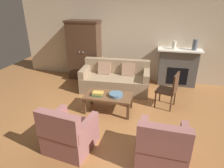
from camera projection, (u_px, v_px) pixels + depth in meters
ground_plane at (110, 118)px, 4.46m from camera, size 9.60×9.60×0.00m
back_wall at (129, 36)px, 6.16m from camera, size 7.20×0.10×2.80m
fireplace at (178, 67)px, 5.95m from camera, size 1.26×0.48×1.12m
armoire at (84, 50)px, 6.35m from camera, size 1.06×0.57×1.87m
couch at (115, 80)px, 5.67m from camera, size 1.96×0.95×0.86m
coffee_table at (108, 97)px, 4.59m from camera, size 1.10×0.60×0.42m
fruit_bowl at (116, 95)px, 4.51m from camera, size 0.32×0.32×0.07m
book_stack at (98, 94)px, 4.54m from camera, size 0.27×0.19×0.08m
mantel_vase_cream at (174, 45)px, 5.70m from camera, size 0.11×0.11×0.23m
mantel_vase_slate at (195, 45)px, 5.57m from camera, size 0.14×0.14×0.30m
armchair_near_left at (69, 134)px, 3.43m from camera, size 0.87×0.87×0.88m
armchair_near_right at (162, 147)px, 3.13m from camera, size 0.80×0.80×0.88m
side_chair_wooden at (170, 88)px, 4.69m from camera, size 0.55×0.55×0.90m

